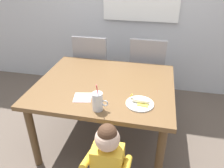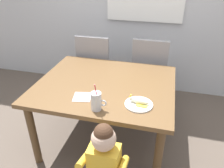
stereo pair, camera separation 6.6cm
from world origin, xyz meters
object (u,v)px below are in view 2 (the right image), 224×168
object	(u,v)px
milk_cup	(96,102)
paper_napkin	(82,97)
dining_chair_right	(149,69)
peeled_banana	(139,101)
dining_table	(106,91)
dining_chair_left	(96,65)
snack_plate	(139,104)
toddler_standing	(104,160)

from	to	relation	value
milk_cup	paper_napkin	distance (m)	0.23
dining_chair_right	peeled_banana	distance (m)	1.09
paper_napkin	dining_chair_right	bearing A→B (deg)	66.12
dining_table	dining_chair_left	bearing A→B (deg)	115.04
dining_chair_right	snack_plate	bearing A→B (deg)	90.59
toddler_standing	peeled_banana	world-z (taller)	toddler_standing
dining_chair_right	dining_chair_left	bearing A→B (deg)	3.91
dining_chair_left	paper_napkin	distance (m)	1.07
dining_chair_left	paper_napkin	size ratio (longest dim) A/B	6.40
dining_chair_left	snack_plate	size ratio (longest dim) A/B	4.17
dining_table	snack_plate	distance (m)	0.47
dining_table	milk_cup	size ratio (longest dim) A/B	5.24
dining_chair_right	toddler_standing	distance (m)	1.53
milk_cup	snack_plate	xyz separation A→B (m)	(0.32, 0.14, -0.06)
milk_cup	snack_plate	world-z (taller)	milk_cup
dining_table	dining_chair_right	size ratio (longest dim) A/B	1.35
milk_cup	paper_napkin	world-z (taller)	milk_cup
dining_chair_right	milk_cup	bearing A→B (deg)	75.95
dining_chair_right	snack_plate	size ratio (longest dim) A/B	4.17
dining_table	toddler_standing	distance (m)	0.77
milk_cup	snack_plate	distance (m)	0.35
dining_chair_left	paper_napkin	bearing A→B (deg)	102.08
snack_plate	peeled_banana	world-z (taller)	peeled_banana
dining_table	toddler_standing	bearing A→B (deg)	-75.00
toddler_standing	peeled_banana	distance (m)	0.54
milk_cup	peeled_banana	world-z (taller)	milk_cup
toddler_standing	milk_cup	size ratio (longest dim) A/B	3.38
snack_plate	paper_napkin	size ratio (longest dim) A/B	1.53
milk_cup	peeled_banana	bearing A→B (deg)	24.92
toddler_standing	snack_plate	distance (m)	0.52
dining_chair_left	milk_cup	distance (m)	1.26
dining_table	snack_plate	world-z (taller)	snack_plate
snack_plate	peeled_banana	distance (m)	0.03
dining_table	snack_plate	bearing A→B (deg)	-38.31
dining_chair_left	dining_chair_right	distance (m)	0.70
dining_chair_left	milk_cup	world-z (taller)	milk_cup
dining_chair_right	snack_plate	world-z (taller)	dining_chair_right
dining_table	dining_chair_right	bearing A→B (deg)	65.88
dining_table	dining_chair_right	world-z (taller)	dining_chair_right
milk_cup	paper_napkin	xyz separation A→B (m)	(-0.17, 0.14, -0.06)
dining_chair_left	milk_cup	size ratio (longest dim) A/B	3.87
paper_napkin	peeled_banana	bearing A→B (deg)	1.39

